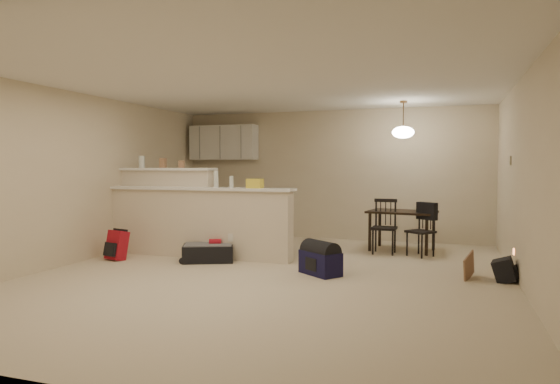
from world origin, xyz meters
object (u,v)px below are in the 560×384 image
at_px(dining_table, 402,216).
at_px(red_backpack, 117,245).
at_px(dining_chair_near, 384,227).
at_px(navy_duffel, 320,263).
at_px(dining_chair_far, 420,230).
at_px(pendant_lamp, 403,132).
at_px(black_daypack, 504,270).
at_px(suitcase, 208,253).

distance_m(dining_table, red_backpack, 4.61).
height_order(dining_chair_near, navy_duffel, dining_chair_near).
height_order(dining_chair_far, navy_duffel, dining_chair_far).
distance_m(pendant_lamp, dining_chair_far, 1.67).
bearing_deg(dining_chair_near, red_backpack, -152.88).
bearing_deg(dining_table, navy_duffel, -101.53).
relative_size(dining_table, navy_duffel, 2.10).
height_order(navy_duffel, black_daypack, navy_duffel).
xyz_separation_m(dining_chair_far, suitcase, (-2.98, -1.44, -0.29)).
height_order(red_backpack, navy_duffel, red_backpack).
distance_m(dining_table, dining_chair_near, 0.48).
bearing_deg(suitcase, black_daypack, -23.65).
bearing_deg(suitcase, dining_chair_near, 8.35).
relative_size(pendant_lamp, red_backpack, 1.41).
xyz_separation_m(suitcase, black_daypack, (4.05, 0.00, 0.01)).
height_order(dining_chair_far, black_daypack, dining_chair_far).
distance_m(dining_table, suitcase, 3.29).
height_order(dining_table, dining_chair_far, dining_chair_far).
bearing_deg(pendant_lamp, black_daypack, -53.52).
xyz_separation_m(dining_chair_near, suitcase, (-2.40, -1.50, -0.32)).
bearing_deg(dining_chair_near, pendant_lamp, 58.47).
distance_m(dining_chair_near, navy_duffel, 1.97).
bearing_deg(dining_chair_near, dining_table, 58.47).
xyz_separation_m(pendant_lamp, navy_duffel, (-0.85, -2.24, -1.84)).
bearing_deg(dining_chair_far, dining_chair_near, -149.22).
distance_m(dining_chair_far, suitcase, 3.32).
bearing_deg(suitcase, navy_duffel, -34.64).
relative_size(suitcase, black_daypack, 2.35).
xyz_separation_m(dining_table, dining_chair_far, (0.32, -0.45, -0.18)).
xyz_separation_m(pendant_lamp, dining_chair_far, (0.32, -0.45, -1.58)).
bearing_deg(navy_duffel, dining_table, 106.85).
relative_size(dining_chair_near, suitcase, 1.20).
xyz_separation_m(red_backpack, black_daypack, (5.42, 0.32, -0.08)).
relative_size(dining_chair_near, red_backpack, 2.01).
distance_m(red_backpack, black_daypack, 5.43).
relative_size(navy_duffel, black_daypack, 1.79).
xyz_separation_m(dining_table, navy_duffel, (-0.85, -2.24, -0.44)).
relative_size(pendant_lamp, dining_chair_near, 0.70).
bearing_deg(pendant_lamp, red_backpack, -151.22).
height_order(pendant_lamp, dining_chair_near, pendant_lamp).
bearing_deg(navy_duffel, pendant_lamp, 106.85).
bearing_deg(navy_duffel, red_backpack, -142.84).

